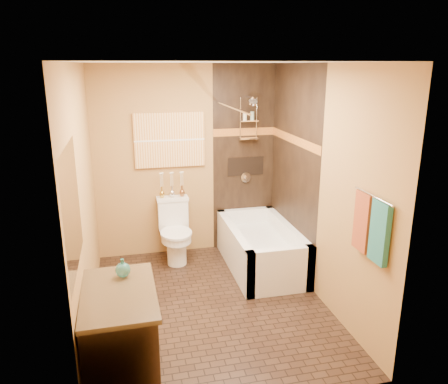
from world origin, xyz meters
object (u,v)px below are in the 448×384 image
object	(u,v)px
sunset_painting	(170,140)
toilet	(175,231)
vanity	(121,338)
bathtub	(261,251)

from	to	relation	value
sunset_painting	toilet	world-z (taller)	sunset_painting
toilet	vanity	size ratio (longest dim) A/B	0.87
sunset_painting	vanity	world-z (taller)	sunset_painting
bathtub	toilet	world-z (taller)	toilet
bathtub	toilet	size ratio (longest dim) A/B	1.85
sunset_painting	vanity	xyz separation A→B (m)	(-0.70, -2.48, -1.14)
bathtub	vanity	bearing A→B (deg)	-134.58
bathtub	vanity	xyz separation A→B (m)	(-1.72, -1.75, 0.19)
sunset_painting	bathtub	bearing A→B (deg)	-35.38
sunset_painting	bathtub	size ratio (longest dim) A/B	0.60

